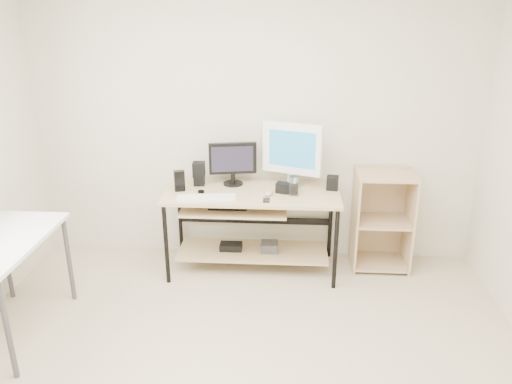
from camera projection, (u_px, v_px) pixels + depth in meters
The scene contains 15 objects.
room at pixel (204, 197), 2.59m from camera, with size 4.01×4.01×2.62m.
desk at pixel (249, 214), 4.37m from camera, with size 1.50×0.65×0.75m.
shelf_unit at pixel (381, 219), 4.48m from camera, with size 0.50×0.40×0.90m.
black_monitor at pixel (233, 161), 4.38m from camera, with size 0.42×0.17×0.38m.
white_imac at pixel (292, 150), 4.30m from camera, with size 0.52×0.24×0.57m.
keyboard at pixel (206, 197), 4.13m from camera, with size 0.49×0.14×0.02m, color white.
mouse at pixel (269, 193), 4.20m from camera, with size 0.06×0.10×0.04m, color #BABABF.
center_speaker at pixel (287, 188), 4.24m from camera, with size 0.18×0.08×0.09m, color black.
speaker_left at pixel (199, 173), 4.41m from camera, with size 0.11×0.11×0.21m.
speaker_right at pixel (332, 183), 4.32m from camera, with size 0.10×0.10×0.12m, color black.
audio_controller at pixel (179, 181), 4.28m from camera, with size 0.09×0.06×0.18m, color black.
volume_puck at pixel (201, 192), 4.25m from camera, with size 0.06×0.06×0.02m, color black.
smartphone at pixel (266, 200), 4.09m from camera, with size 0.05×0.10×0.01m, color black.
coaster at pixel (293, 195), 4.20m from camera, with size 0.10×0.10×0.01m, color #A27D49.
drinking_glass at pixel (294, 185), 4.18m from camera, with size 0.08×0.08×0.16m, color white.
Camera 1 is at (0.29, -2.36, 2.25)m, focal length 35.00 mm.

